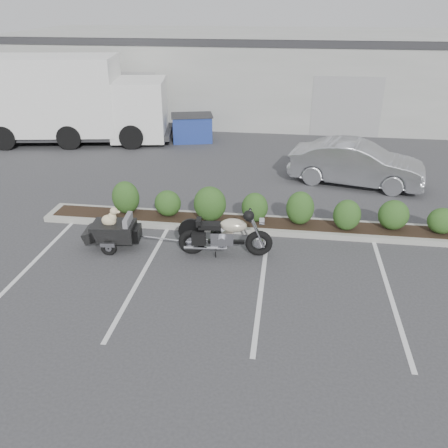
# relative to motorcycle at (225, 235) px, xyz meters

# --- Properties ---
(ground) EXTENTS (90.00, 90.00, 0.00)m
(ground) POSITION_rel_motorcycle_xyz_m (-0.23, -0.57, -0.52)
(ground) COLOR #38383A
(ground) RESTS_ON ground
(planter_kerb) EXTENTS (12.00, 1.00, 0.15)m
(planter_kerb) POSITION_rel_motorcycle_xyz_m (0.77, 1.63, -0.45)
(planter_kerb) COLOR #9E9E93
(planter_kerb) RESTS_ON ground
(building) EXTENTS (26.00, 10.00, 4.00)m
(building) POSITION_rel_motorcycle_xyz_m (-0.23, 16.43, 1.48)
(building) COLOR #9EA099
(building) RESTS_ON ground
(motorcycle) EXTENTS (2.27, 0.81, 1.31)m
(motorcycle) POSITION_rel_motorcycle_xyz_m (0.00, 0.00, 0.00)
(motorcycle) COLOR black
(motorcycle) RESTS_ON ground
(pet_trailer) EXTENTS (1.82, 1.03, 1.08)m
(pet_trailer) POSITION_rel_motorcycle_xyz_m (-2.79, 0.02, -0.07)
(pet_trailer) COLOR black
(pet_trailer) RESTS_ON ground
(sedan) EXTENTS (4.53, 2.44, 1.42)m
(sedan) POSITION_rel_motorcycle_xyz_m (3.62, 5.37, 0.19)
(sedan) COLOR #B1B2B9
(sedan) RESTS_ON ground
(dumpster) EXTENTS (1.97, 1.58, 1.14)m
(dumpster) POSITION_rel_motorcycle_xyz_m (-2.77, 9.73, 0.06)
(dumpster) COLOR navy
(dumpster) RESTS_ON ground
(delivery_truck) EXTENTS (7.95, 3.72, 3.50)m
(delivery_truck) POSITION_rel_motorcycle_xyz_m (-7.48, 9.06, 1.16)
(delivery_truck) COLOR white
(delivery_truck) RESTS_ON ground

